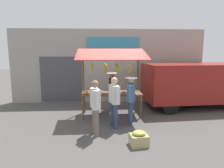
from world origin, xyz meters
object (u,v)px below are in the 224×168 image
market_stall (111,74)px  vendor_with_sunhat (112,88)px  shopper_in_grey_tee (131,96)px  produce_crate_near (139,139)px  shopper_with_ponytail (95,104)px  shopper_in_striped_shirt (114,99)px  parked_van (193,82)px

market_stall → vendor_with_sunhat: size_ratio=1.60×
shopper_in_grey_tee → produce_crate_near: shopper_in_grey_tee is taller
shopper_with_ponytail → shopper_in_striped_shirt: 0.78m
market_stall → vendor_with_sunhat: 0.97m
market_stall → shopper_with_ponytail: size_ratio=1.56×
market_stall → shopper_with_ponytail: 1.98m
shopper_with_ponytail → produce_crate_near: 1.55m
vendor_with_sunhat → parked_van: bearing=91.4°
market_stall → parked_van: bearing=-166.4°
shopper_in_striped_shirt → produce_crate_near: bearing=-171.1°
shopper_in_grey_tee → produce_crate_near: (0.03, 1.56, -0.76)m
market_stall → shopper_in_striped_shirt: market_stall is taller
market_stall → shopper_in_grey_tee: (-0.58, 0.99, -0.62)m
market_stall → shopper_in_grey_tee: bearing=120.3°
vendor_with_sunhat → produce_crate_near: vendor_with_sunhat is taller
market_stall → produce_crate_near: market_stall is taller
market_stall → parked_van: market_stall is taller
vendor_with_sunhat → shopper_in_striped_shirt: (0.05, 1.99, 0.02)m
vendor_with_sunhat → parked_van: parked_van is taller
produce_crate_near → market_stall: bearing=-77.8°
shopper_in_grey_tee → shopper_with_ponytail: (1.15, 0.79, -0.02)m
shopper_in_striped_shirt → parked_van: bearing=-72.9°
vendor_with_sunhat → shopper_with_ponytail: bearing=-15.1°
shopper_in_striped_shirt → parked_van: (-3.54, -2.13, 0.19)m
market_stall → shopper_in_striped_shirt: (-0.01, 1.27, -0.62)m
shopper_in_grey_tee → parked_van: (-2.97, -1.85, 0.18)m
market_stall → shopper_in_striped_shirt: size_ratio=1.54×
shopper_in_grey_tee → produce_crate_near: 1.74m
produce_crate_near → shopper_with_ponytail: bearing=-34.5°
market_stall → shopper_with_ponytail: market_stall is taller
vendor_with_sunhat → shopper_with_ponytail: size_ratio=0.97×
market_stall → shopper_in_striped_shirt: bearing=90.4°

